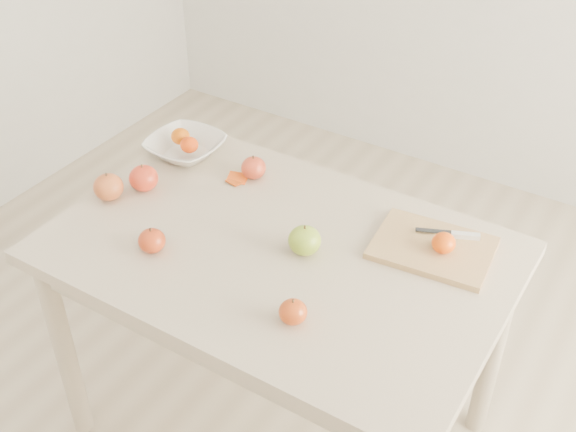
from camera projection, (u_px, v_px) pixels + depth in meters
The scene contains 16 objects.
ground at pixel (280, 425), 2.36m from camera, with size 3.50×3.50×0.00m, color #C6B293.
table at pixel (278, 275), 1.97m from camera, with size 1.20×0.80×0.75m.
cutting_board at pixel (433, 248), 1.89m from camera, with size 0.30×0.22×0.02m, color tan.
board_tangerine at pixel (444, 243), 1.85m from camera, with size 0.06×0.06×0.05m, color #D24007.
fruit_bowl at pixel (185, 147), 2.26m from camera, with size 0.23×0.23×0.06m, color white.
bowl_tangerine_near at pixel (180, 136), 2.26m from camera, with size 0.06×0.06×0.05m, color #CE6007.
bowl_tangerine_far at pixel (189, 145), 2.22m from camera, with size 0.06×0.06×0.05m, color #DF4107.
orange_peel_a at pixel (238, 179), 2.16m from camera, with size 0.06×0.04×0.00m, color #EB5310.
orange_peel_b at pixel (234, 182), 2.15m from camera, with size 0.04×0.04×0.00m, color #C9480E.
paring_knife at pixel (460, 235), 1.91m from camera, with size 0.16×0.08×0.01m.
apple_green at pixel (305, 240), 1.87m from camera, with size 0.09×0.09×0.08m, color #588514.
apple_red_a at pixel (254, 168), 2.15m from camera, with size 0.08×0.08×0.07m, color maroon.
apple_red_c at pixel (152, 241), 1.88m from camera, with size 0.07×0.07×0.06m, color maroon.
apple_red_e at pixel (293, 312), 1.67m from camera, with size 0.07×0.07×0.06m, color maroon.
apple_red_d at pixel (108, 187), 2.06m from camera, with size 0.09×0.09×0.08m, color maroon.
apple_red_b at pixel (144, 178), 2.10m from camera, with size 0.09×0.09×0.08m, color #A7080D.
Camera 1 is at (0.81, -1.24, 1.96)m, focal length 45.00 mm.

